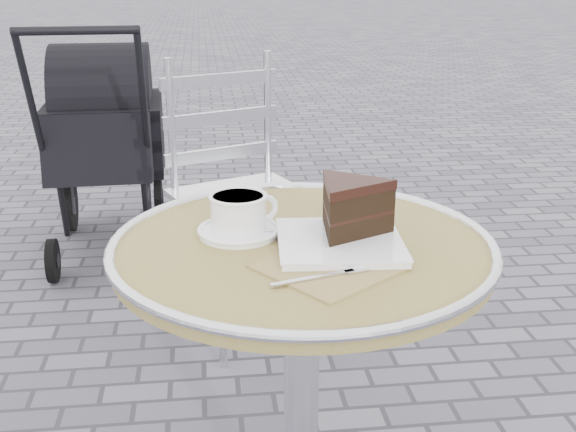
{
  "coord_description": "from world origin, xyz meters",
  "views": [
    {
      "loc": [
        -0.17,
        -1.23,
        1.23
      ],
      "look_at": [
        -0.03,
        0.01,
        0.78
      ],
      "focal_mm": 45.0,
      "sensor_mm": 36.0,
      "label": 1
    }
  ],
  "objects": [
    {
      "name": "cafe_table",
      "position": [
        0.0,
        0.0,
        0.57
      ],
      "size": [
        0.72,
        0.72,
        0.74
      ],
      "color": "silver",
      "rests_on": "ground"
    },
    {
      "name": "cake_plate_set",
      "position": [
        0.08,
        -0.01,
        0.79
      ],
      "size": [
        0.29,
        0.35,
        0.12
      ],
      "rotation": [
        0.0,
        0.0,
        -0.07
      ],
      "color": "#947951",
      "rests_on": "cafe_table"
    },
    {
      "name": "baby_stroller",
      "position": [
        -0.6,
        1.87,
        0.46
      ],
      "size": [
        0.49,
        0.99,
        1.01
      ],
      "rotation": [
        0.0,
        0.0,
        0.04
      ],
      "color": "black",
      "rests_on": "ground"
    },
    {
      "name": "bistro_chair",
      "position": [
        -0.08,
        1.1,
        0.58
      ],
      "size": [
        0.55,
        0.55,
        0.93
      ],
      "rotation": [
        0.0,
        0.0,
        0.4
      ],
      "color": "silver",
      "rests_on": "ground"
    },
    {
      "name": "cappuccino_set",
      "position": [
        -0.11,
        0.06,
        0.77
      ],
      "size": [
        0.18,
        0.15,
        0.08
      ],
      "rotation": [
        0.0,
        0.0,
        0.36
      ],
      "color": "white",
      "rests_on": "cafe_table"
    }
  ]
}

